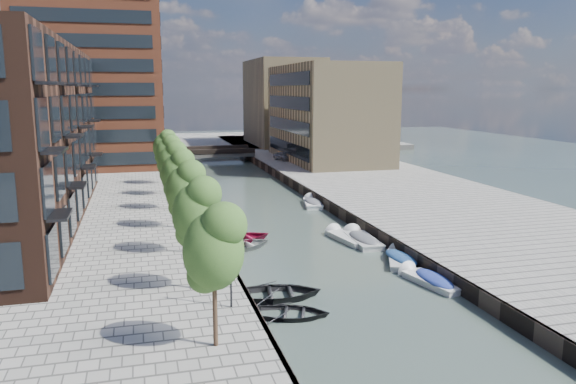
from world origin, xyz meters
name	(u,v)px	position (x,y,z in m)	size (l,w,h in m)	color
water	(250,198)	(0.00, 40.00, 0.00)	(300.00, 300.00, 0.00)	#38473F
quay_right	(388,187)	(16.00, 40.00, 0.50)	(20.00, 140.00, 1.00)	gray
quay_wall_left	(192,197)	(-6.10, 40.00, 0.50)	(0.25, 140.00, 1.00)	#332823
quay_wall_right	(305,191)	(6.10, 40.00, 0.50)	(0.25, 140.00, 1.00)	#332823
far_closure	(195,143)	(0.00, 100.00, 0.50)	(80.00, 40.00, 1.00)	gray
apartment_block	(23,135)	(-20.00, 30.00, 8.00)	(8.00, 38.00, 14.00)	black
tower	(91,56)	(-17.00, 65.00, 16.00)	(18.00, 18.00, 30.00)	brown
tan_block_near	(327,113)	(16.00, 62.00, 8.00)	(12.00, 25.00, 14.00)	tan
tan_block_far	(283,102)	(16.00, 88.00, 9.00)	(12.00, 20.00, 16.00)	tan
bridge	(212,153)	(0.00, 72.00, 1.39)	(13.00, 6.00, 1.30)	gray
tree_0	(213,245)	(-8.50, 4.00, 5.31)	(2.50, 2.50, 5.95)	#382619
tree_1	(196,210)	(-8.50, 11.00, 5.31)	(2.50, 2.50, 5.95)	#382619
tree_2	(185,187)	(-8.50, 18.00, 5.31)	(2.50, 2.50, 5.95)	#382619
tree_3	(177,172)	(-8.50, 25.00, 5.31)	(2.50, 2.50, 5.95)	#382619
tree_4	(172,161)	(-8.50, 32.00, 5.31)	(2.50, 2.50, 5.95)	#382619
tree_5	(168,152)	(-8.50, 39.00, 5.31)	(2.50, 2.50, 5.95)	#382619
tree_6	(164,146)	(-8.50, 46.00, 5.31)	(2.50, 2.50, 5.95)	#382619
lamp_0	(230,257)	(-7.20, 8.00, 3.51)	(0.24, 0.24, 4.12)	black
lamp_1	(197,197)	(-7.20, 24.00, 3.51)	(0.24, 0.24, 4.12)	black
lamp_2	(181,168)	(-7.20, 40.00, 3.51)	(0.24, 0.24, 4.12)	black
sloop_0	(290,317)	(-4.12, 8.37, 0.00)	(2.94, 4.12, 0.85)	black
sloop_1	(276,298)	(-4.20, 11.06, 0.00)	(3.66, 5.13, 1.06)	black
sloop_2	(239,242)	(-4.20, 23.12, 0.00)	(3.70, 5.17, 1.07)	maroon
sloop_3	(240,249)	(-4.45, 21.22, 0.00)	(3.53, 4.95, 1.03)	#AFAFAD
sloop_4	(212,217)	(-5.10, 32.05, 0.00)	(3.03, 4.25, 0.88)	black
motorboat_0	(429,280)	(5.30, 11.12, 0.18)	(2.54, 4.77, 1.51)	white
motorboat_1	(361,239)	(4.85, 20.76, 0.21)	(1.98, 5.13, 1.68)	#B4B4B2
motorboat_2	(345,238)	(3.94, 21.85, 0.09)	(2.36, 4.88, 1.56)	silver
motorboat_3	(400,259)	(5.57, 15.52, 0.18)	(3.17, 4.79, 1.51)	beige
motorboat_4	(313,203)	(5.45, 35.11, 0.19)	(2.52, 4.93, 1.57)	white
car	(283,156)	(9.55, 63.17, 1.64)	(1.52, 3.77, 1.28)	#96989A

